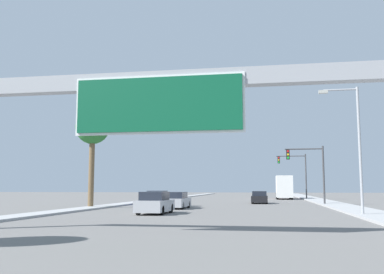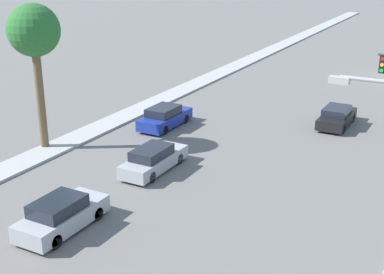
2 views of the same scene
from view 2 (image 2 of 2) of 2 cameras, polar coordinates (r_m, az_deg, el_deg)
median_strip_left at (r=51.66m, az=2.06°, el=6.39°), size 2.00×120.00×0.15m
car_far_center at (r=37.33m, az=-2.93°, el=2.12°), size 1.86×4.62×1.49m
car_far_left at (r=38.83m, az=15.18°, el=2.09°), size 1.81×4.47×1.41m
car_mid_center at (r=30.06m, az=-4.12°, el=-2.40°), size 1.71×4.79×1.44m
car_mid_left at (r=24.62m, az=-13.76°, el=-8.09°), size 1.85×4.52×1.55m
palm_tree_background at (r=33.03m, az=-16.51°, el=10.51°), size 3.12×3.12×8.92m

